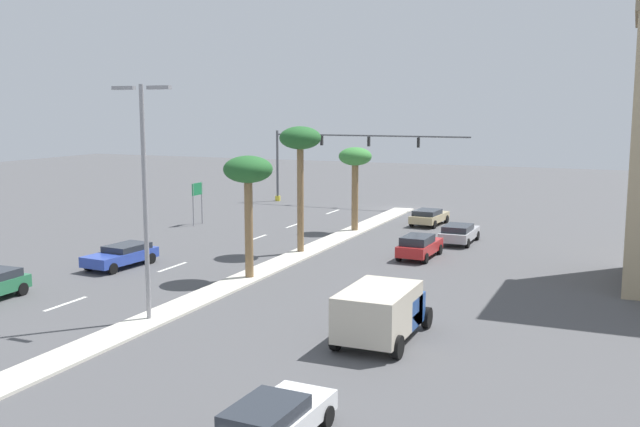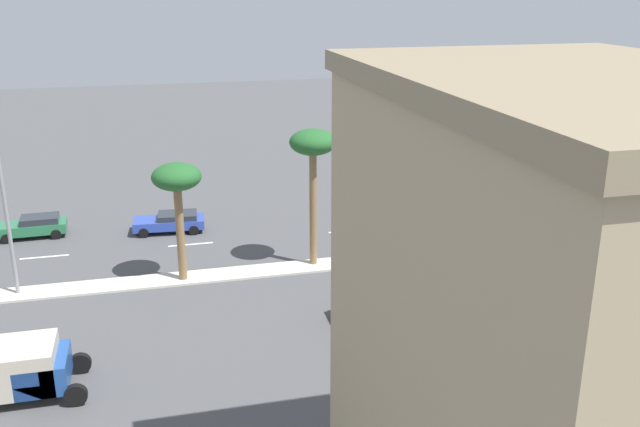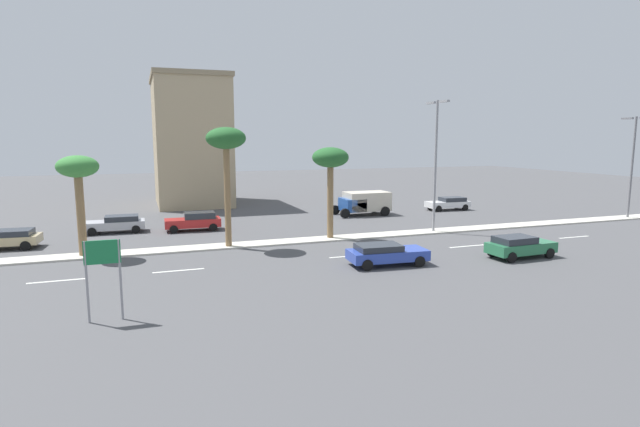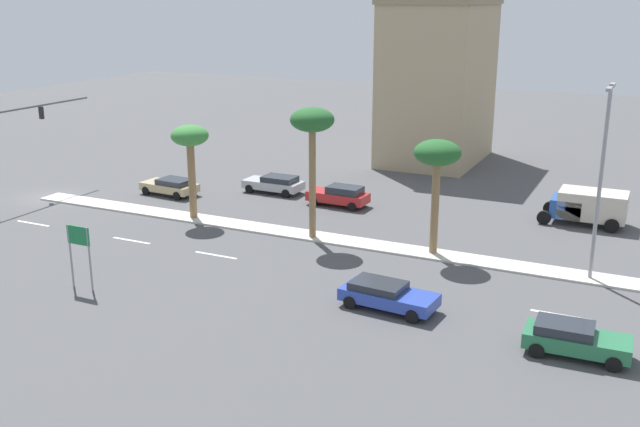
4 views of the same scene
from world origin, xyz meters
name	(u,v)px [view 4 (image 4 of 4)]	position (x,y,z in m)	size (l,w,h in m)	color
ground_plane	(397,250)	(0.00, 27.33, 0.00)	(160.00, 160.00, 0.00)	#4C4C4F
median_curb	(533,269)	(0.00, 35.14, 0.06)	(1.80, 70.29, 0.12)	beige
lane_stripe_left	(33,223)	(5.42, 4.00, 0.01)	(0.20, 2.80, 0.01)	silver
lane_stripe_far	(131,241)	(5.42, 12.11, 0.01)	(0.20, 2.80, 0.01)	silver
lane_stripe_near	(216,255)	(5.42, 18.23, 0.01)	(0.20, 2.80, 0.01)	silver
lane_stripe_right	(386,285)	(5.42, 28.67, 0.01)	(0.20, 2.80, 0.01)	silver
lane_stripe_front	(561,315)	(5.42, 37.40, 0.01)	(0.20, 2.80, 0.01)	silver
directional_road_sign	(79,244)	(12.55, 14.87, 2.40)	(0.10, 1.39, 3.34)	gray
commercial_building	(438,81)	(-24.59, 22.08, 7.09)	(11.83, 8.07, 14.15)	tan
palm_tree_left	(190,142)	(-0.03, 12.91, 5.25)	(2.46, 2.46, 6.21)	olive
palm_tree_trailing	(312,127)	(0.27, 21.92, 6.95)	(2.63, 2.63, 7.97)	olive
palm_tree_right	(437,158)	(-0.16, 29.46, 5.68)	(2.65, 2.65, 6.60)	olive
street_lamp_trailing	(602,168)	(0.09, 38.09, 6.02)	(2.90, 0.24, 10.11)	gray
sedan_green_trailing	(574,339)	(9.31, 38.40, 0.74)	(2.04, 4.31, 1.37)	#287047
sedan_red_mid	(340,195)	(-7.13, 20.43, 0.78)	(2.01, 4.38, 1.47)	red
sedan_tan_leading	(171,186)	(-4.38, 7.81, 0.70)	(2.32, 4.45, 1.28)	tan
sedan_blue_far	(387,295)	(8.19, 29.72, 0.70)	(2.34, 4.72, 1.26)	#2D47AD
sedan_silver_outboard	(275,183)	(-8.30, 14.54, 0.73)	(2.04, 4.51, 1.33)	#B2B2B7
box_truck	(586,206)	(-10.12, 36.68, 1.24)	(2.75, 5.34, 2.23)	#234C99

